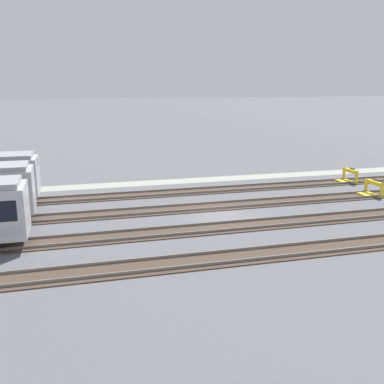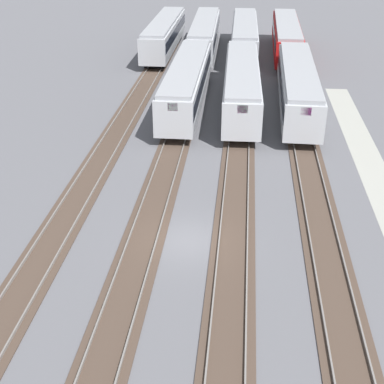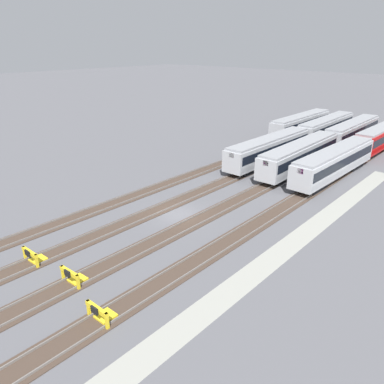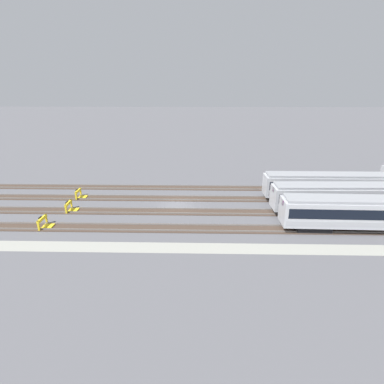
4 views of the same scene
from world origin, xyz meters
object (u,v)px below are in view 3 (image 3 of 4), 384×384
at_px(subway_car_front_row_rightmost, 383,136).
at_px(subway_car_back_row_leftmost, 326,127).
at_px(subway_car_back_row_centre, 352,132).
at_px(bumper_stop_near_inner_track, 73,277).
at_px(subway_car_front_row_right_inner, 301,124).
at_px(bumper_stop_nearest_track, 101,313).
at_px(subway_car_front_row_leftmost, 300,155).
at_px(subway_car_front_row_left_inner, 269,149).
at_px(bumper_stop_middle_track, 34,257).
at_px(subway_car_front_row_centre, 334,162).

distance_m(subway_car_front_row_rightmost, subway_car_back_row_leftmost, 9.34).
relative_size(subway_car_back_row_centre, bumper_stop_near_inner_track, 8.97).
distance_m(subway_car_front_row_right_inner, subway_car_back_row_leftmost, 4.65).
bearing_deg(bumper_stop_nearest_track, subway_car_back_row_centre, 4.99).
height_order(subway_car_front_row_leftmost, subway_car_front_row_left_inner, same).
relative_size(subway_car_front_row_left_inner, subway_car_back_row_leftmost, 1.00).
height_order(subway_car_front_row_right_inner, bumper_stop_middle_track, subway_car_front_row_right_inner).
height_order(subway_car_front_row_right_inner, subway_car_back_row_centre, same).
bearing_deg(subway_car_front_row_leftmost, bumper_stop_nearest_track, -172.39).
bearing_deg(subway_car_front_row_left_inner, subway_car_front_row_centre, -90.00).
distance_m(subway_car_front_row_leftmost, subway_car_front_row_rightmost, 19.31).
bearing_deg(subway_car_front_row_rightmost, subway_car_front_row_centre, 179.67).
bearing_deg(bumper_stop_middle_track, subway_car_back_row_centre, -4.92).
relative_size(subway_car_back_row_centre, bumper_stop_nearest_track, 8.99).
distance_m(subway_car_front_row_right_inner, bumper_stop_nearest_track, 55.43).
relative_size(subway_car_front_row_right_inner, bumper_stop_near_inner_track, 8.96).
height_order(subway_car_front_row_leftmost, subway_car_front_row_centre, same).
height_order(subway_car_front_row_right_inner, bumper_stop_nearest_track, subway_car_front_row_right_inner).
bearing_deg(subway_car_back_row_centre, subway_car_front_row_centre, -166.14).
xyz_separation_m(subway_car_front_row_leftmost, subway_car_front_row_left_inner, (0.00, 4.60, 0.00)).
relative_size(subway_car_front_row_left_inner, subway_car_front_row_right_inner, 1.00).
distance_m(subway_car_back_row_leftmost, bumper_stop_near_inner_track, 53.07).
relative_size(subway_car_front_row_left_inner, bumper_stop_middle_track, 8.97).
height_order(bumper_stop_nearest_track, bumper_stop_middle_track, same).
distance_m(subway_car_front_row_left_inner, bumper_stop_nearest_track, 36.06).
xyz_separation_m(subway_car_front_row_leftmost, subway_car_back_row_centre, (18.75, 0.02, 0.00)).
xyz_separation_m(subway_car_front_row_centre, subway_car_front_row_right_inner, (18.81, 13.87, 0.00)).
bearing_deg(bumper_stop_nearest_track, bumper_stop_middle_track, 87.42).
distance_m(subway_car_front_row_centre, subway_car_front_row_rightmost, 18.73).
xyz_separation_m(subway_car_front_row_left_inner, bumper_stop_nearest_track, (-34.82, -9.25, -1.53)).
bearing_deg(subway_car_front_row_leftmost, subway_car_front_row_rightmost, -14.12).
xyz_separation_m(subway_car_front_row_left_inner, subway_car_front_row_right_inner, (18.81, 4.67, 0.00)).
relative_size(subway_car_front_row_right_inner, bumper_stop_nearest_track, 8.98).
relative_size(subway_car_front_row_rightmost, bumper_stop_near_inner_track, 8.98).
bearing_deg(subway_car_back_row_centre, subway_car_front_row_rightmost, -90.23).
relative_size(subway_car_front_row_leftmost, subway_car_front_row_rightmost, 1.00).
bearing_deg(bumper_stop_middle_track, subway_car_front_row_centre, -14.97).
xyz_separation_m(subway_car_front_row_left_inner, subway_car_front_row_centre, (-0.00, -9.20, 0.00)).
relative_size(subway_car_front_row_centre, bumper_stop_near_inner_track, 8.99).
distance_m(subway_car_front_row_leftmost, subway_car_front_row_right_inner, 20.97).
height_order(subway_car_front_row_left_inner, bumper_stop_near_inner_track, subway_car_front_row_left_inner).
height_order(subway_car_back_row_leftmost, bumper_stop_near_inner_track, subway_car_back_row_leftmost).
bearing_deg(subway_car_front_row_leftmost, bumper_stop_middle_track, 172.39).
bearing_deg(subway_car_front_row_left_inner, subway_car_front_row_right_inner, 13.93).
relative_size(subway_car_front_row_centre, subway_car_back_row_centre, 1.00).
relative_size(subway_car_front_row_right_inner, subway_car_back_row_leftmost, 1.00).
xyz_separation_m(subway_car_front_row_leftmost, bumper_stop_near_inner_track, (-33.83, -0.02, -1.53)).
distance_m(subway_car_front_row_centre, subway_car_front_row_right_inner, 23.37).
bearing_deg(subway_car_front_row_leftmost, bumper_stop_near_inner_track, -179.96).
xyz_separation_m(subway_car_front_row_rightmost, bumper_stop_middle_track, (-53.13, 9.31, -1.53)).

